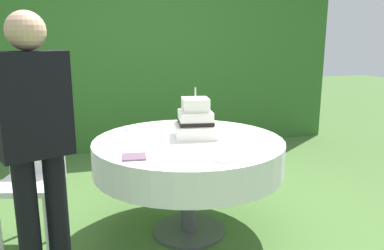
{
  "coord_description": "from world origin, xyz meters",
  "views": [
    {
      "loc": [
        -0.73,
        -2.62,
        1.47
      ],
      "look_at": [
        0.04,
        0.03,
        0.84
      ],
      "focal_mm": 36.0,
      "sensor_mm": 36.0,
      "label": 1
    }
  ],
  "objects_px": {
    "serving_plate_near": "(133,129)",
    "napkin_stack": "(134,157)",
    "cake_table": "(189,155)",
    "serving_plate_far": "(224,159)",
    "garden_chair": "(32,171)",
    "standing_person": "(36,141)",
    "wedding_cake": "(196,121)"
  },
  "relations": [
    {
      "from": "serving_plate_near",
      "to": "napkin_stack",
      "type": "relative_size",
      "value": 0.84
    },
    {
      "from": "cake_table",
      "to": "serving_plate_far",
      "type": "xyz_separation_m",
      "value": [
        0.08,
        -0.53,
        0.12
      ]
    },
    {
      "from": "garden_chair",
      "to": "standing_person",
      "type": "bearing_deg",
      "value": -79.93
    },
    {
      "from": "serving_plate_far",
      "to": "napkin_stack",
      "type": "bearing_deg",
      "value": 158.43
    },
    {
      "from": "wedding_cake",
      "to": "napkin_stack",
      "type": "xyz_separation_m",
      "value": [
        -0.52,
        -0.39,
        -0.11
      ]
    },
    {
      "from": "garden_chair",
      "to": "standing_person",
      "type": "relative_size",
      "value": 0.56
    },
    {
      "from": "cake_table",
      "to": "garden_chair",
      "type": "height_order",
      "value": "garden_chair"
    },
    {
      "from": "cake_table",
      "to": "serving_plate_near",
      "type": "height_order",
      "value": "serving_plate_near"
    },
    {
      "from": "serving_plate_near",
      "to": "standing_person",
      "type": "xyz_separation_m",
      "value": [
        -0.63,
        -0.9,
        0.19
      ]
    },
    {
      "from": "wedding_cake",
      "to": "serving_plate_far",
      "type": "xyz_separation_m",
      "value": [
        0.0,
        -0.59,
        -0.11
      ]
    },
    {
      "from": "serving_plate_near",
      "to": "standing_person",
      "type": "bearing_deg",
      "value": -124.89
    },
    {
      "from": "garden_chair",
      "to": "napkin_stack",
      "type": "bearing_deg",
      "value": -37.52
    },
    {
      "from": "wedding_cake",
      "to": "napkin_stack",
      "type": "distance_m",
      "value": 0.66
    },
    {
      "from": "serving_plate_near",
      "to": "standing_person",
      "type": "distance_m",
      "value": 1.11
    },
    {
      "from": "wedding_cake",
      "to": "garden_chair",
      "type": "height_order",
      "value": "wedding_cake"
    },
    {
      "from": "wedding_cake",
      "to": "standing_person",
      "type": "distance_m",
      "value": 1.2
    },
    {
      "from": "napkin_stack",
      "to": "garden_chair",
      "type": "distance_m",
      "value": 0.86
    },
    {
      "from": "serving_plate_far",
      "to": "cake_table",
      "type": "bearing_deg",
      "value": 98.27
    },
    {
      "from": "cake_table",
      "to": "napkin_stack",
      "type": "bearing_deg",
      "value": -144.1
    },
    {
      "from": "napkin_stack",
      "to": "garden_chair",
      "type": "bearing_deg",
      "value": 142.48
    },
    {
      "from": "garden_chair",
      "to": "standing_person",
      "type": "xyz_separation_m",
      "value": [
        0.12,
        -0.68,
        0.39
      ]
    },
    {
      "from": "napkin_stack",
      "to": "serving_plate_far",
      "type": "bearing_deg",
      "value": -21.57
    },
    {
      "from": "standing_person",
      "to": "serving_plate_far",
      "type": "bearing_deg",
      "value": -1.88
    },
    {
      "from": "cake_table",
      "to": "serving_plate_near",
      "type": "relative_size",
      "value": 11.32
    },
    {
      "from": "cake_table",
      "to": "serving_plate_near",
      "type": "distance_m",
      "value": 0.56
    },
    {
      "from": "cake_table",
      "to": "garden_chair",
      "type": "distance_m",
      "value": 1.12
    },
    {
      "from": "cake_table",
      "to": "serving_plate_far",
      "type": "bearing_deg",
      "value": -81.73
    },
    {
      "from": "cake_table",
      "to": "napkin_stack",
      "type": "xyz_separation_m",
      "value": [
        -0.44,
        -0.32,
        0.12
      ]
    },
    {
      "from": "cake_table",
      "to": "garden_chair",
      "type": "bearing_deg",
      "value": 170.43
    },
    {
      "from": "serving_plate_near",
      "to": "standing_person",
      "type": "relative_size",
      "value": 0.08
    },
    {
      "from": "serving_plate_near",
      "to": "napkin_stack",
      "type": "xyz_separation_m",
      "value": [
        -0.09,
        -0.73,
        -0.0
      ]
    },
    {
      "from": "cake_table",
      "to": "standing_person",
      "type": "bearing_deg",
      "value": -153.43
    }
  ]
}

